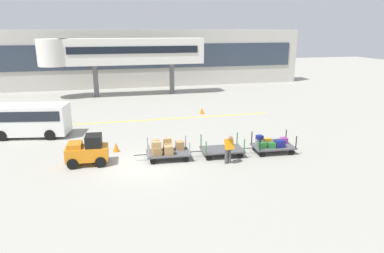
{
  "coord_description": "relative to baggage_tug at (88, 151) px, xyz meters",
  "views": [
    {
      "loc": [
        -1.59,
        -17.0,
        6.82
      ],
      "look_at": [
        2.94,
        1.43,
        1.5
      ],
      "focal_mm": 32.73,
      "sensor_mm": 36.0,
      "label": 1
    }
  ],
  "objects": [
    {
      "name": "shuttle_van",
      "position": [
        -3.82,
        6.02,
        0.48
      ],
      "size": [
        5.06,
        2.71,
        2.1
      ],
      "color": "white",
      "rests_on": "ground_plane"
    },
    {
      "name": "baggage_tug",
      "position": [
        0.0,
        0.0,
        0.0
      ],
      "size": [
        2.16,
        1.34,
        1.58
      ],
      "color": "orange",
      "rests_on": "ground_plane"
    },
    {
      "name": "safety_cone_far",
      "position": [
        8.7,
        9.41,
        -0.48
      ],
      "size": [
        0.36,
        0.36,
        0.55
      ],
      "primitive_type": "cone",
      "color": "orange",
      "rests_on": "ground_plane"
    },
    {
      "name": "jet_bridge",
      "position": [
        2.39,
        19.19,
        3.77
      ],
      "size": [
        16.5,
        3.0,
        5.86
      ],
      "color": "silver",
      "rests_on": "ground_plane"
    },
    {
      "name": "ground_plane",
      "position": [
        2.76,
        -0.8,
        -0.75
      ],
      "size": [
        120.0,
        120.0,
        0.0
      ],
      "primitive_type": "plane",
      "color": "#9E9B91"
    },
    {
      "name": "apron_lead_line",
      "position": [
        3.87,
        8.4,
        -0.75
      ],
      "size": [
        20.24,
        0.32,
        0.01
      ],
      "primitive_type": "cube",
      "rotation": [
        0.0,
        0.0,
        -0.01
      ],
      "color": "yellow",
      "rests_on": "ground_plane"
    },
    {
      "name": "baggage_cart_lead",
      "position": [
        4.04,
        -0.21,
        -0.19
      ],
      "size": [
        3.04,
        1.53,
        1.15
      ],
      "color": "#4C4C4F",
      "rests_on": "ground_plane"
    },
    {
      "name": "baggage_handler",
      "position": [
        7.1,
        -1.65,
        0.11
      ],
      "size": [
        0.46,
        0.48,
        1.56
      ],
      "color": "#4C4C4C",
      "rests_on": "ground_plane"
    },
    {
      "name": "safety_cone_near",
      "position": [
        1.46,
        1.66,
        -0.48
      ],
      "size": [
        0.36,
        0.36,
        0.55
      ],
      "primitive_type": "cone",
      "color": "orange",
      "rests_on": "ground_plane"
    },
    {
      "name": "terminal_building",
      "position": [
        2.76,
        25.18,
        2.6
      ],
      "size": [
        45.32,
        2.51,
        6.7
      ],
      "color": "#BCB7AD",
      "rests_on": "ground_plane"
    },
    {
      "name": "baggage_cart_tail",
      "position": [
        10.13,
        -0.57,
        -0.27
      ],
      "size": [
        3.04,
        1.53,
        1.1
      ],
      "color": "#4C4C4F",
      "rests_on": "ground_plane"
    },
    {
      "name": "baggage_cart_middle",
      "position": [
        7.14,
        -0.43,
        -0.41
      ],
      "size": [
        3.04,
        1.53,
        1.1
      ],
      "color": "#4C4C4F",
      "rests_on": "ground_plane"
    }
  ]
}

